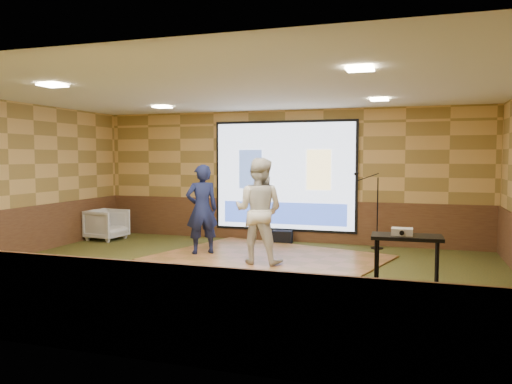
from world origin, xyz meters
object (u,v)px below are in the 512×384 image
(projector_screen, at_px, (284,177))
(banquet_chair, at_px, (107,224))
(dance_floor, at_px, (268,258))
(av_table, at_px, (406,257))
(mic_stand, at_px, (374,225))
(player_left, at_px, (202,209))
(duffel_bag, at_px, (282,237))
(projector, at_px, (402,232))
(player_right, at_px, (259,211))

(projector_screen, height_order, banquet_chair, projector_screen)
(dance_floor, bearing_deg, banquet_chair, 167.16)
(av_table, bearing_deg, dance_floor, 137.28)
(mic_stand, xyz_separation_m, banquet_chair, (-6.05, -0.77, -0.14))
(player_left, height_order, banquet_chair, player_left)
(player_left, height_order, duffel_bag, player_left)
(projector_screen, distance_m, dance_floor, 2.50)
(projector, distance_m, banquet_chair, 7.50)
(av_table, distance_m, projector, 0.34)
(mic_stand, height_order, banquet_chair, mic_stand)
(dance_floor, distance_m, av_table, 3.52)
(av_table, height_order, mic_stand, mic_stand)
(mic_stand, bearing_deg, duffel_bag, -176.62)
(mic_stand, bearing_deg, av_table, -75.51)
(projector_screen, relative_size, projector, 12.46)
(projector, bearing_deg, projector_screen, 121.21)
(dance_floor, xyz_separation_m, duffel_bag, (-0.19, 1.77, 0.13))
(banquet_chair, bearing_deg, player_right, -102.49)
(duffel_bag, bearing_deg, banquet_chair, -168.64)
(dance_floor, distance_m, player_left, 1.62)
(dance_floor, bearing_deg, av_table, -42.72)
(dance_floor, xyz_separation_m, player_right, (-0.02, -0.53, 0.96))
(player_right, distance_m, banquet_chair, 4.49)
(projector_screen, xyz_separation_m, mic_stand, (2.05, -0.29, -0.98))
(player_right, bearing_deg, dance_floor, -89.71)
(dance_floor, relative_size, banquet_chair, 5.14)
(banquet_chair, height_order, duffel_bag, banquet_chair)
(player_left, relative_size, banquet_chair, 2.23)
(mic_stand, bearing_deg, projector_screen, 176.45)
(projector_screen, bearing_deg, dance_floor, -83.92)
(banquet_chair, relative_size, duffel_bag, 1.75)
(projector_screen, distance_m, player_right, 2.60)
(mic_stand, distance_m, banquet_chair, 6.10)
(player_right, bearing_deg, player_left, -18.13)
(projector_screen, distance_m, projector, 5.17)
(dance_floor, distance_m, projector, 3.56)
(projector_screen, relative_size, duffel_bag, 7.36)
(mic_stand, bearing_deg, banquet_chair, -168.21)
(projector, bearing_deg, player_right, 143.47)
(player_left, distance_m, duffel_bag, 2.27)
(banquet_chair, bearing_deg, av_table, -109.02)
(player_right, relative_size, duffel_bag, 4.19)
(dance_floor, height_order, projector, projector)
(player_left, bearing_deg, player_right, 121.81)
(dance_floor, relative_size, mic_stand, 2.49)
(projector, bearing_deg, duffel_bag, 122.53)
(projector_screen, xyz_separation_m, player_right, (0.19, -2.55, -0.50))
(dance_floor, relative_size, duffel_bag, 8.99)
(mic_stand, relative_size, duffel_bag, 3.61)
(player_left, xyz_separation_m, banquet_chair, (-2.86, 0.98, -0.55))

